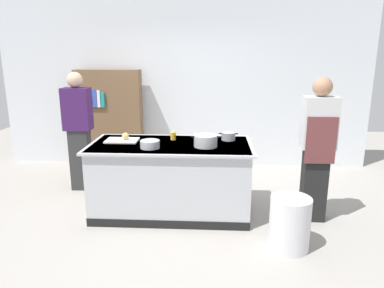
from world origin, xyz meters
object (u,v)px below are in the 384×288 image
at_px(stock_pot, 206,141).
at_px(sauce_pan, 228,136).
at_px(mixing_bowl, 150,144).
at_px(onion, 125,136).
at_px(juice_cup, 173,136).
at_px(person_guest, 79,129).
at_px(bookshelf, 110,120).
at_px(trash_bin, 290,223).
at_px(person_chef, 317,147).

height_order(stock_pot, sauce_pan, stock_pot).
xyz_separation_m(stock_pot, mixing_bowl, (-0.65, -0.10, -0.02)).
relative_size(onion, juice_cup, 0.89).
xyz_separation_m(person_guest, bookshelf, (0.16, 1.06, -0.06)).
bearing_deg(person_guest, trash_bin, 43.50).
relative_size(onion, sauce_pan, 0.37).
xyz_separation_m(person_chef, person_guest, (-3.15, 0.84, -0.00)).
xyz_separation_m(mixing_bowl, person_chef, (1.95, 0.11, -0.03)).
height_order(stock_pot, bookshelf, bookshelf).
distance_m(person_chef, bookshelf, 3.55).
bearing_deg(onion, juice_cup, 9.63).
distance_m(mixing_bowl, bookshelf, 2.27).
bearing_deg(onion, person_chef, -5.11).
height_order(stock_pot, person_guest, person_guest).
bearing_deg(person_guest, juice_cup, 52.30).
xyz_separation_m(juice_cup, bookshelf, (-1.27, 1.59, -0.10)).
xyz_separation_m(person_chef, bookshelf, (-2.99, 1.90, -0.06)).
xyz_separation_m(juice_cup, trash_bin, (1.31, -1.00, -0.67)).
distance_m(onion, bookshelf, 1.83).
relative_size(trash_bin, person_chef, 0.33).
bearing_deg(person_chef, trash_bin, 143.46).
relative_size(mixing_bowl, juice_cup, 2.27).
distance_m(onion, person_guest, 1.05).
xyz_separation_m(onion, bookshelf, (-0.68, 1.69, -0.11)).
bearing_deg(mixing_bowl, trash_bin, -21.08).
xyz_separation_m(onion, stock_pot, (1.01, -0.21, 0.01)).
bearing_deg(mixing_bowl, bookshelf, 117.50).
relative_size(onion, mixing_bowl, 0.39).
distance_m(mixing_bowl, person_chef, 1.95).
height_order(onion, stock_pot, stock_pot).
bearing_deg(onion, trash_bin, -25.51).
relative_size(person_chef, bookshelf, 1.01).
xyz_separation_m(sauce_pan, person_chef, (1.02, -0.33, -0.04)).
bearing_deg(trash_bin, sauce_pan, 120.32).
distance_m(onion, juice_cup, 0.60).
bearing_deg(person_chef, juice_cup, 74.20).
relative_size(onion, bookshelf, 0.05).
xyz_separation_m(onion, person_chef, (2.31, -0.21, -0.05)).
height_order(onion, bookshelf, bookshelf).
height_order(mixing_bowl, bookshelf, bookshelf).
distance_m(sauce_pan, juice_cup, 0.70).
bearing_deg(trash_bin, mixing_bowl, 158.92).
relative_size(stock_pot, bookshelf, 0.20).
distance_m(stock_pot, trash_bin, 1.32).
relative_size(stock_pot, mixing_bowl, 1.51).
bearing_deg(juice_cup, onion, -170.37).
relative_size(stock_pot, person_chef, 0.20).
height_order(mixing_bowl, trash_bin, mixing_bowl).
height_order(juice_cup, trash_bin, juice_cup).
bearing_deg(sauce_pan, mixing_bowl, -154.60).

